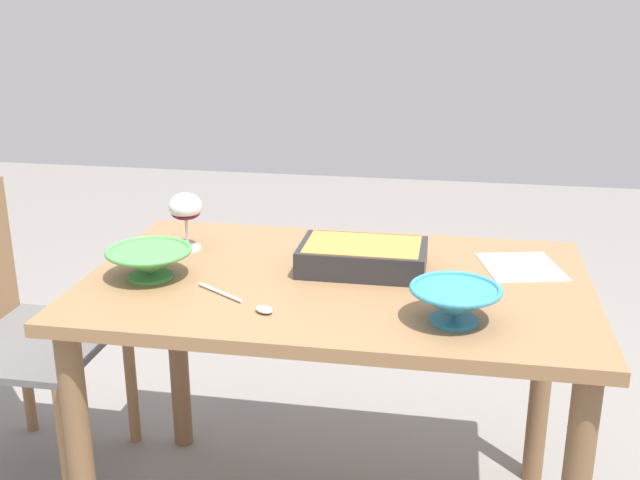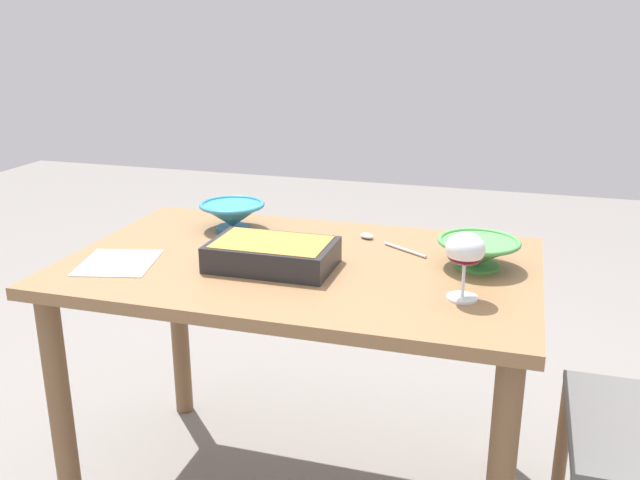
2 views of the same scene
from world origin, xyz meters
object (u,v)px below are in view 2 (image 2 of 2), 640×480
serving_spoon (379,240)px  napkin (118,263)px  small_bowl (478,252)px  dining_table (301,299)px  casserole_dish (272,253)px  wine_glass (465,253)px  mixing_bowl (232,214)px

serving_spoon → napkin: serving_spoon is taller
small_bowl → dining_table: bearing=10.1°
casserole_dish → napkin: 0.41m
dining_table → wine_glass: (-0.43, 0.14, 0.22)m
wine_glass → dining_table: bearing=-18.1°
dining_table → casserole_dish: 0.17m
dining_table → napkin: (0.45, 0.16, 0.11)m
dining_table → serving_spoon: serving_spoon is taller
wine_glass → mixing_bowl: wine_glass is taller
mixing_bowl → serving_spoon: bearing=179.4°
dining_table → small_bowl: size_ratio=5.85×
dining_table → mixing_bowl: mixing_bowl is taller
dining_table → serving_spoon: 0.29m
mixing_bowl → small_bowl: 0.74m
casserole_dish → napkin: (0.39, 0.09, -0.04)m
dining_table → mixing_bowl: 0.39m
mixing_bowl → napkin: 0.40m
napkin → casserole_dish: bearing=-167.2°
wine_glass → small_bowl: size_ratio=0.75×
wine_glass → mixing_bowl: bearing=-26.2°
dining_table → wine_glass: size_ratio=7.77×
dining_table → wine_glass: wine_glass is taller
mixing_bowl → serving_spoon: size_ratio=0.90×
serving_spoon → napkin: size_ratio=1.06×
casserole_dish → mixing_bowl: size_ratio=1.61×
dining_table → casserole_dish: casserole_dish is taller
dining_table → napkin: bearing=19.1°
small_bowl → serving_spoon: (0.28, -0.13, -0.04)m
casserole_dish → small_bowl: small_bowl is taller
mixing_bowl → casserole_dish: bearing=129.7°
casserole_dish → serving_spoon: bearing=-129.2°
casserole_dish → small_bowl: size_ratio=1.51×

